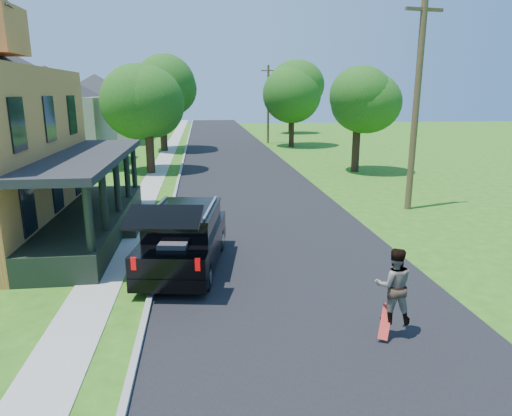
{
  "coord_description": "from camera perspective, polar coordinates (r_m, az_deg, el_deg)",
  "views": [
    {
      "loc": [
        -2.58,
        -11.46,
        5.33
      ],
      "look_at": [
        -0.85,
        3.0,
        1.62
      ],
      "focal_mm": 32.0,
      "sensor_mm": 36.0,
      "label": 1
    }
  ],
  "objects": [
    {
      "name": "neighbor_house_mid",
      "position": [
        37.12,
        -24.45,
        11.27
      ],
      "size": [
        12.78,
        12.78,
        8.3
      ],
      "color": "#9C958A",
      "rests_on": "ground"
    },
    {
      "name": "street",
      "position": [
        32.01,
        -2.14,
        4.68
      ],
      "size": [
        8.0,
        120.0,
        0.02
      ],
      "primitive_type": "cube",
      "color": "black",
      "rests_on": "ground"
    },
    {
      "name": "utility_pole_near",
      "position": [
        22.02,
        19.41,
        12.28
      ],
      "size": [
        1.8,
        0.4,
        9.42
      ],
      "rotation": [
        0.0,
        0.0,
        0.15
      ],
      "color": "#4E3D24",
      "rests_on": "ground"
    },
    {
      "name": "neighbor_house_far",
      "position": [
        52.62,
        -19.28,
        12.26
      ],
      "size": [
        12.78,
        12.78,
        8.3
      ],
      "color": "#9C958A",
      "rests_on": "ground"
    },
    {
      "name": "ground",
      "position": [
        12.9,
        5.41,
        -10.2
      ],
      "size": [
        140.0,
        140.0,
        0.0
      ],
      "primitive_type": "plane",
      "color": "#286213",
      "rests_on": "ground"
    },
    {
      "name": "sidewalk",
      "position": [
        32.05,
        -12.19,
        4.38
      ],
      "size": [
        1.3,
        120.0,
        0.03
      ],
      "primitive_type": "cube",
      "color": "#9C9B93",
      "rests_on": "ground"
    },
    {
      "name": "tree_left_far",
      "position": [
        43.48,
        -11.81,
        14.75
      ],
      "size": [
        6.22,
        5.99,
        9.09
      ],
      "rotation": [
        0.0,
        0.0,
        0.04
      ],
      "color": "black",
      "rests_on": "ground"
    },
    {
      "name": "front_walk",
      "position": [
        19.52,
        -27.33,
        -3.22
      ],
      "size": [
        6.5,
        1.2,
        0.03
      ],
      "primitive_type": "cube",
      "color": "#9C9B93",
      "rests_on": "ground"
    },
    {
      "name": "tree_right_near",
      "position": [
        32.01,
        12.6,
        13.08
      ],
      "size": [
        4.59,
        4.41,
        7.25
      ],
      "rotation": [
        0.0,
        0.0,
        -0.01
      ],
      "color": "black",
      "rests_on": "ground"
    },
    {
      "name": "utility_pole_far",
      "position": [
        49.31,
        1.52,
        12.91
      ],
      "size": [
        1.49,
        0.29,
        8.06
      ],
      "rotation": [
        0.0,
        0.0,
        -0.12
      ],
      "color": "#4E3D24",
      "rests_on": "ground"
    },
    {
      "name": "black_suv",
      "position": [
        14.26,
        -9.02,
        -3.77
      ],
      "size": [
        2.81,
        5.62,
        2.51
      ],
      "rotation": [
        0.0,
        0.0,
        -0.16
      ],
      "color": "black",
      "rests_on": "ground"
    },
    {
      "name": "tree_right_far",
      "position": [
        61.78,
        4.35,
        13.61
      ],
      "size": [
        6.01,
        6.19,
        7.24
      ],
      "rotation": [
        0.0,
        0.0,
        -0.4
      ],
      "color": "black",
      "rests_on": "ground"
    },
    {
      "name": "tree_left_mid",
      "position": [
        31.44,
        -13.5,
        13.28
      ],
      "size": [
        6.49,
        6.67,
        7.85
      ],
      "rotation": [
        0.0,
        0.0,
        -0.34
      ],
      "color": "black",
      "rests_on": "ground"
    },
    {
      "name": "tree_right_mid",
      "position": [
        46.12,
        4.5,
        14.86
      ],
      "size": [
        7.25,
        7.09,
        8.9
      ],
      "rotation": [
        0.0,
        0.0,
        0.38
      ],
      "color": "black",
      "rests_on": "ground"
    },
    {
      "name": "skateboard",
      "position": [
        10.75,
        15.86,
        -13.6
      ],
      "size": [
        0.46,
        0.51,
        0.7
      ],
      "rotation": [
        0.0,
        0.0,
        -0.43
      ],
      "color": "red",
      "rests_on": "ground"
    },
    {
      "name": "skateboarder",
      "position": [
        10.57,
        16.84,
        -9.23
      ],
      "size": [
        0.94,
        0.8,
        1.72
      ],
      "rotation": [
        0.0,
        0.0,
        2.95
      ],
      "color": "black",
      "rests_on": "ground"
    },
    {
      "name": "curb",
      "position": [
        31.94,
        -9.42,
        4.48
      ],
      "size": [
        0.15,
        120.0,
        0.12
      ],
      "primitive_type": "cube",
      "color": "gray",
      "rests_on": "ground"
    }
  ]
}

